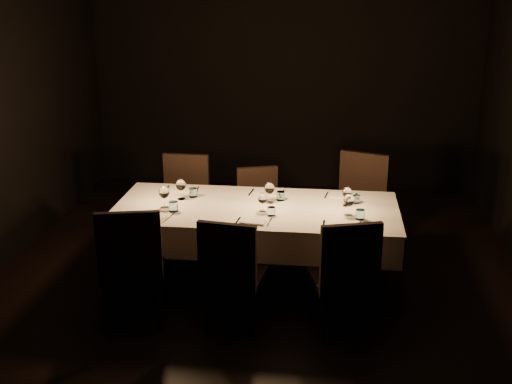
# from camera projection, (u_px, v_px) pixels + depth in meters

# --- Properties ---
(room) EXTENTS (5.01, 6.01, 3.01)m
(room) POSITION_uv_depth(u_px,v_px,m) (256.00, 126.00, 5.46)
(room) COLOR black
(room) RESTS_ON ground
(dining_table) EXTENTS (2.52, 1.12, 0.76)m
(dining_table) POSITION_uv_depth(u_px,v_px,m) (256.00, 215.00, 5.72)
(dining_table) COLOR black
(dining_table) RESTS_ON ground
(chair_near_left) EXTENTS (0.59, 0.59, 1.03)m
(chair_near_left) POSITION_uv_depth(u_px,v_px,m) (132.00, 262.00, 5.07)
(chair_near_left) COLOR black
(chair_near_left) RESTS_ON ground
(place_setting_near_left) EXTENTS (0.38, 0.42, 0.20)m
(place_setting_near_left) POSITION_uv_depth(u_px,v_px,m) (162.00, 203.00, 5.56)
(place_setting_near_left) COLOR beige
(place_setting_near_left) RESTS_ON dining_table
(chair_near_center) EXTENTS (0.52, 0.52, 0.96)m
(chair_near_center) POSITION_uv_depth(u_px,v_px,m) (232.00, 270.00, 5.01)
(chair_near_center) COLOR black
(chair_near_center) RESTS_ON ground
(place_setting_near_center) EXTENTS (0.32, 0.40, 0.17)m
(place_setting_near_center) POSITION_uv_depth(u_px,v_px,m) (262.00, 208.00, 5.46)
(place_setting_near_center) COLOR beige
(place_setting_near_center) RESTS_ON dining_table
(chair_near_right) EXTENTS (0.59, 0.59, 0.98)m
(chair_near_right) POSITION_uv_depth(u_px,v_px,m) (345.00, 272.00, 4.95)
(chair_near_right) COLOR black
(chair_near_right) RESTS_ON ground
(place_setting_near_right) EXTENTS (0.35, 0.41, 0.19)m
(place_setting_near_right) POSITION_uv_depth(u_px,v_px,m) (350.00, 211.00, 5.38)
(place_setting_near_right) COLOR beige
(place_setting_near_right) RESTS_ON dining_table
(chair_far_left) EXTENTS (0.48, 0.48, 0.98)m
(chair_far_left) POSITION_uv_depth(u_px,v_px,m) (184.00, 199.00, 6.58)
(chair_far_left) COLOR black
(chair_far_left) RESTS_ON ground
(place_setting_far_left) EXTENTS (0.35, 0.41, 0.19)m
(place_setting_far_left) POSITION_uv_depth(u_px,v_px,m) (184.00, 188.00, 5.96)
(place_setting_far_left) COLOR beige
(place_setting_far_left) RESTS_ON dining_table
(chair_far_center) EXTENTS (0.53, 0.53, 0.87)m
(chair_far_center) POSITION_uv_depth(u_px,v_px,m) (259.00, 206.00, 6.52)
(chair_far_center) COLOR black
(chair_far_center) RESTS_ON ground
(place_setting_far_center) EXTENTS (0.35, 0.41, 0.19)m
(place_setting_far_center) POSITION_uv_depth(u_px,v_px,m) (271.00, 192.00, 5.87)
(place_setting_far_center) COLOR beige
(place_setting_far_center) RESTS_ON dining_table
(chair_far_right) EXTENTS (0.64, 0.64, 1.04)m
(chair_far_right) POSITION_uv_depth(u_px,v_px,m) (359.00, 202.00, 6.41)
(chair_far_right) COLOR black
(chair_far_right) RESTS_ON ground
(place_setting_far_right) EXTENTS (0.33, 0.40, 0.18)m
(place_setting_far_right) POSITION_uv_depth(u_px,v_px,m) (347.00, 195.00, 5.79)
(place_setting_far_right) COLOR beige
(place_setting_far_right) RESTS_ON dining_table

